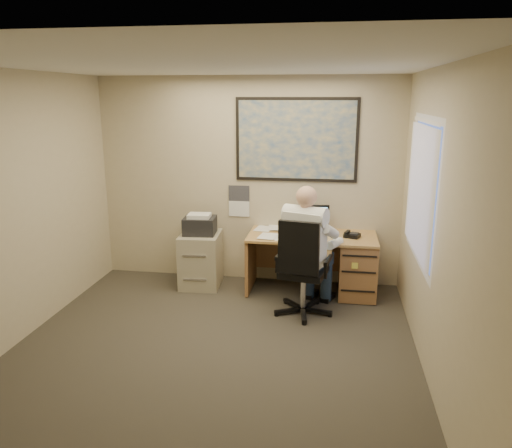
% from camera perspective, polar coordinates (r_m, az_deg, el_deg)
% --- Properties ---
extents(room_shell, '(4.00, 4.50, 2.70)m').
position_cam_1_polar(room_shell, '(4.45, -5.88, 0.15)').
color(room_shell, '#353129').
rests_on(room_shell, ground).
extents(desk, '(1.60, 0.97, 1.10)m').
position_cam_1_polar(desk, '(6.39, 9.39, -4.05)').
color(desk, tan).
rests_on(desk, ground).
extents(world_map, '(1.56, 0.03, 1.06)m').
position_cam_1_polar(world_map, '(6.44, 4.63, 9.55)').
color(world_map, '#1E4C93').
rests_on(world_map, room_shell).
extents(wall_calendar, '(0.28, 0.01, 0.42)m').
position_cam_1_polar(wall_calendar, '(6.67, -1.95, 2.63)').
color(wall_calendar, white).
rests_on(wall_calendar, room_shell).
extents(window_blinds, '(0.06, 1.40, 1.30)m').
position_cam_1_polar(window_blinds, '(5.12, 18.41, 3.65)').
color(window_blinds, white).
rests_on(window_blinds, room_shell).
extents(filing_cabinet, '(0.54, 0.64, 0.97)m').
position_cam_1_polar(filing_cabinet, '(6.61, -6.34, -3.50)').
color(filing_cabinet, '#A8A187').
rests_on(filing_cabinet, ground).
extents(office_chair, '(0.80, 0.80, 1.15)m').
position_cam_1_polar(office_chair, '(5.73, 5.49, -7.20)').
color(office_chair, black).
rests_on(office_chair, ground).
extents(person, '(0.90, 1.06, 1.49)m').
position_cam_1_polar(person, '(5.68, 5.54, -3.06)').
color(person, white).
rests_on(person, office_chair).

